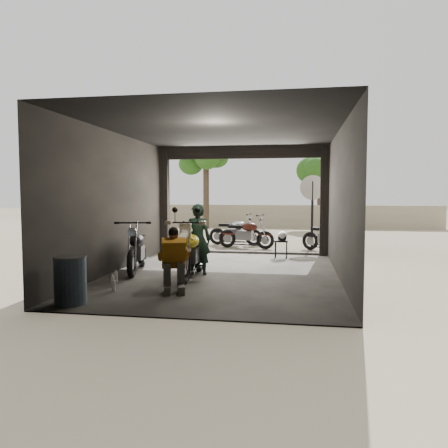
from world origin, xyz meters
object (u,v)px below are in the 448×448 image
(main_bike, at_px, (192,248))
(left_bike, at_px, (137,246))
(outside_bike_b, at_px, (246,231))
(mechanic, at_px, (174,261))
(sign_post, at_px, (312,199))
(helmet, at_px, (282,236))
(outside_bike_c, at_px, (328,234))
(rider, at_px, (198,240))
(stool, at_px, (281,243))
(outside_bike_a, at_px, (235,229))
(oil_drum, at_px, (70,281))

(main_bike, distance_m, left_bike, 1.48)
(outside_bike_b, xyz_separation_m, mechanic, (-0.56, -6.58, 0.01))
(mechanic, relative_size, sign_post, 0.48)
(helmet, height_order, sign_post, sign_post)
(outside_bike_c, height_order, rider, rider)
(main_bike, height_order, stool, main_bike)
(outside_bike_b, height_order, sign_post, sign_post)
(rider, bearing_deg, outside_bike_c, -130.85)
(stool, distance_m, helmet, 0.20)
(outside_bike_b, relative_size, helmet, 6.03)
(outside_bike_a, distance_m, mechanic, 7.41)
(mechanic, bearing_deg, helmet, 50.84)
(main_bike, height_order, rider, rider)
(outside_bike_c, distance_m, mechanic, 6.93)
(stool, height_order, helmet, helmet)
(stool, bearing_deg, helmet, -36.93)
(main_bike, distance_m, helmet, 3.59)
(left_bike, xyz_separation_m, helmet, (3.21, 2.67, 0.04))
(outside_bike_b, distance_m, rider, 4.93)
(left_bike, xyz_separation_m, stool, (3.18, 2.69, -0.16))
(main_bike, xyz_separation_m, outside_bike_a, (0.08, 6.03, -0.08))
(helmet, distance_m, sign_post, 2.59)
(left_bike, bearing_deg, outside_bike_c, 32.09)
(mechanic, bearing_deg, oil_drum, -156.97)
(outside_bike_b, bearing_deg, main_bike, -172.98)
(main_bike, relative_size, outside_bike_a, 1.16)
(outside_bike_a, xyz_separation_m, mechanic, (-0.09, -7.41, 0.02))
(rider, relative_size, sign_post, 0.66)
(outside_bike_c, height_order, helmet, outside_bike_c)
(main_bike, relative_size, outside_bike_c, 1.17)
(main_bike, height_order, helmet, main_bike)
(helmet, bearing_deg, rider, -99.37)
(outside_bike_a, relative_size, sign_post, 0.69)
(outside_bike_a, relative_size, oil_drum, 2.09)
(outside_bike_b, distance_m, oil_drum, 8.00)
(mechanic, relative_size, oil_drum, 1.45)
(outside_bike_b, distance_m, helmet, 2.44)
(left_bike, relative_size, mechanic, 1.55)
(oil_drum, height_order, sign_post, sign_post)
(rider, bearing_deg, oil_drum, 56.97)
(mechanic, height_order, helmet, mechanic)
(outside_bike_c, bearing_deg, outside_bike_b, 115.06)
(main_bike, distance_m, outside_bike_a, 6.03)
(mechanic, bearing_deg, outside_bike_c, 45.61)
(left_bike, distance_m, sign_post, 6.46)
(outside_bike_b, distance_m, stool, 2.41)
(helmet, bearing_deg, left_bike, -117.64)
(outside_bike_b, height_order, mechanic, mechanic)
(outside_bike_c, xyz_separation_m, oil_drum, (-4.57, -7.34, -0.16))
(outside_bike_a, height_order, oil_drum, outside_bike_a)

